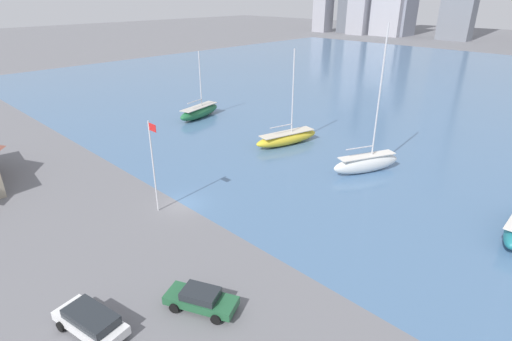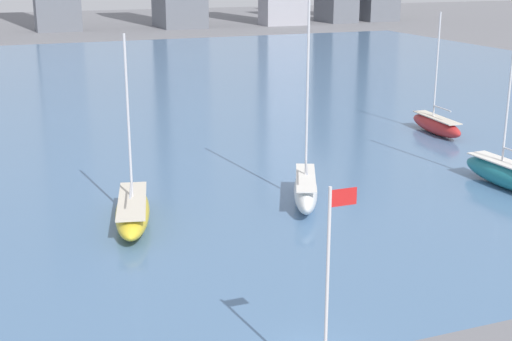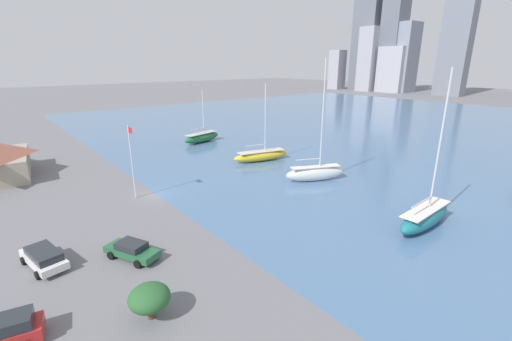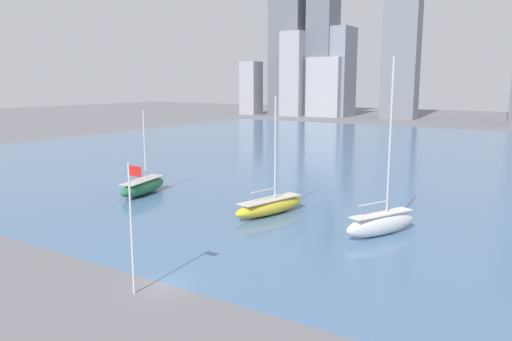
{
  "view_description": "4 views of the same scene",
  "coord_description": "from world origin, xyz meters",
  "px_view_note": "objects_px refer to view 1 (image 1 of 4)",
  "views": [
    {
      "loc": [
        30.22,
        -20.11,
        19.77
      ],
      "look_at": [
        2.53,
        8.02,
        2.01
      ],
      "focal_mm": 28.0,
      "sensor_mm": 36.0,
      "label": 1
    },
    {
      "loc": [
        -12.99,
        -25.59,
        17.49
      ],
      "look_at": [
        4.42,
        18.49,
        3.59
      ],
      "focal_mm": 50.0,
      "sensor_mm": 36.0,
      "label": 2
    },
    {
      "loc": [
        39.9,
        -15.8,
        16.27
      ],
      "look_at": [
        5.51,
        12.0,
        2.28
      ],
      "focal_mm": 24.0,
      "sensor_mm": 36.0,
      "label": 3
    },
    {
      "loc": [
        24.17,
        -25.1,
        14.48
      ],
      "look_at": [
        -2.08,
        15.12,
        5.96
      ],
      "focal_mm": 35.0,
      "sensor_mm": 36.0,
      "label": 4
    }
  ],
  "objects_px": {
    "sailboat_green": "(199,112)",
    "parked_wagon_white": "(91,321)",
    "flag_pole": "(153,163)",
    "sailboat_yellow": "(287,138)",
    "sailboat_white": "(366,163)",
    "parked_sedan_green": "(201,299)"
  },
  "relations": [
    {
      "from": "sailboat_green",
      "to": "sailboat_yellow",
      "type": "bearing_deg",
      "value": -11.57
    },
    {
      "from": "flag_pole",
      "to": "parked_wagon_white",
      "type": "relative_size",
      "value": 1.68
    },
    {
      "from": "flag_pole",
      "to": "parked_wagon_white",
      "type": "xyz_separation_m",
      "value": [
        10.17,
        -11.47,
        -4.21
      ]
    },
    {
      "from": "sailboat_yellow",
      "to": "parked_wagon_white",
      "type": "distance_m",
      "value": 37.11
    },
    {
      "from": "sailboat_white",
      "to": "parked_wagon_white",
      "type": "distance_m",
      "value": 33.97
    },
    {
      "from": "sailboat_white",
      "to": "parked_sedan_green",
      "type": "relative_size",
      "value": 3.2
    },
    {
      "from": "flag_pole",
      "to": "sailboat_white",
      "type": "xyz_separation_m",
      "value": [
        9.72,
        22.5,
        -3.84
      ]
    },
    {
      "from": "flag_pole",
      "to": "parked_sedan_green",
      "type": "xyz_separation_m",
      "value": [
        13.51,
        -5.33,
        -4.28
      ]
    },
    {
      "from": "sailboat_green",
      "to": "sailboat_yellow",
      "type": "relative_size",
      "value": 0.84
    },
    {
      "from": "sailboat_white",
      "to": "sailboat_yellow",
      "type": "height_order",
      "value": "sailboat_white"
    },
    {
      "from": "parked_wagon_white",
      "to": "parked_sedan_green",
      "type": "bearing_deg",
      "value": -39.64
    },
    {
      "from": "parked_wagon_white",
      "to": "parked_sedan_green",
      "type": "distance_m",
      "value": 6.99
    },
    {
      "from": "flag_pole",
      "to": "parked_sedan_green",
      "type": "relative_size",
      "value": 1.75
    },
    {
      "from": "parked_sedan_green",
      "to": "sailboat_white",
      "type": "bearing_deg",
      "value": 162.67
    },
    {
      "from": "sailboat_green",
      "to": "parked_wagon_white",
      "type": "relative_size",
      "value": 2.0
    },
    {
      "from": "sailboat_white",
      "to": "parked_wagon_white",
      "type": "xyz_separation_m",
      "value": [
        0.45,
        -33.96,
        -0.38
      ]
    },
    {
      "from": "sailboat_yellow",
      "to": "sailboat_white",
      "type": "bearing_deg",
      "value": 10.6
    },
    {
      "from": "sailboat_yellow",
      "to": "parked_sedan_green",
      "type": "xyz_separation_m",
      "value": [
        16.7,
        -28.48,
        -0.18
      ]
    },
    {
      "from": "sailboat_white",
      "to": "sailboat_yellow",
      "type": "relative_size",
      "value": 1.29
    },
    {
      "from": "flag_pole",
      "to": "sailboat_green",
      "type": "distance_m",
      "value": 32.1
    },
    {
      "from": "flag_pole",
      "to": "sailboat_yellow",
      "type": "relative_size",
      "value": 0.71
    },
    {
      "from": "sailboat_yellow",
      "to": "parked_wagon_white",
      "type": "height_order",
      "value": "sailboat_yellow"
    }
  ]
}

